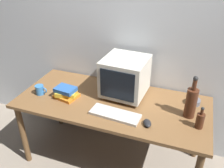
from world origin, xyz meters
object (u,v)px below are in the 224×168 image
(mug, at_px, (40,90))
(book_stack, at_px, (66,93))
(crt_monitor, at_px, (125,77))
(keyboard, at_px, (115,114))
(bottle_short, at_px, (200,120))
(bottle_tall, at_px, (191,102))
(cd_spindle, at_px, (193,102))
(computer_mouse, at_px, (147,123))

(mug, bearing_deg, book_stack, 7.06)
(crt_monitor, relative_size, book_stack, 1.79)
(keyboard, height_order, bottle_short, bottle_short)
(crt_monitor, bearing_deg, book_stack, -155.05)
(crt_monitor, bearing_deg, mug, -160.88)
(book_stack, relative_size, mug, 1.90)
(bottle_short, bearing_deg, bottle_tall, 124.52)
(crt_monitor, bearing_deg, keyboard, -85.90)
(book_stack, bearing_deg, mug, -172.94)
(book_stack, relative_size, cd_spindle, 1.90)
(computer_mouse, bearing_deg, bottle_short, -6.85)
(mug, bearing_deg, bottle_short, 0.20)
(cd_spindle, bearing_deg, computer_mouse, -126.58)
(bottle_short, height_order, mug, bottle_short)
(crt_monitor, relative_size, cd_spindle, 3.41)
(keyboard, height_order, bottle_tall, bottle_tall)
(keyboard, relative_size, mug, 3.50)
(computer_mouse, distance_m, book_stack, 0.81)
(bottle_short, height_order, book_stack, bottle_short)
(crt_monitor, xyz_separation_m, keyboard, (0.02, -0.34, -0.18))
(crt_monitor, relative_size, mug, 3.41)
(cd_spindle, bearing_deg, mug, -166.61)
(keyboard, xyz_separation_m, book_stack, (-0.52, 0.11, 0.04))
(keyboard, xyz_separation_m, bottle_short, (0.66, 0.08, 0.06))
(bottle_tall, xyz_separation_m, book_stack, (-1.09, -0.10, -0.09))
(bottle_short, distance_m, cd_spindle, 0.33)
(crt_monitor, distance_m, mug, 0.81)
(crt_monitor, distance_m, computer_mouse, 0.51)
(bottle_tall, relative_size, cd_spindle, 3.09)
(bottle_tall, relative_size, bottle_short, 1.95)
(crt_monitor, distance_m, cd_spindle, 0.65)
(keyboard, relative_size, bottle_short, 2.20)
(bottle_short, height_order, cd_spindle, bottle_short)
(bottle_short, bearing_deg, cd_spindle, 100.79)
(keyboard, bearing_deg, bottle_tall, 24.05)
(cd_spindle, bearing_deg, bottle_tall, -96.84)
(computer_mouse, relative_size, bottle_short, 0.52)
(book_stack, bearing_deg, computer_mouse, -9.69)
(computer_mouse, distance_m, cd_spindle, 0.54)
(computer_mouse, xyz_separation_m, bottle_tall, (0.30, 0.23, 0.12))
(computer_mouse, height_order, bottle_short, bottle_short)
(bottle_tall, bearing_deg, mug, -174.55)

